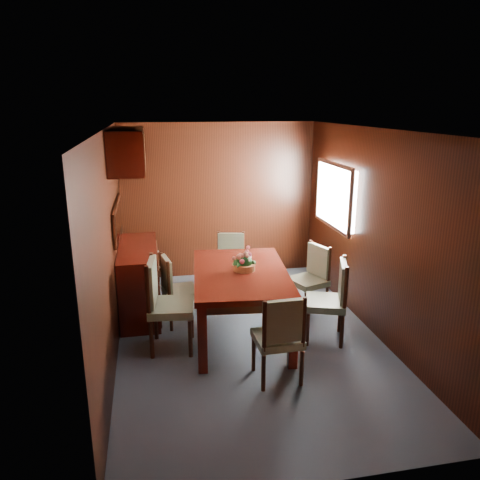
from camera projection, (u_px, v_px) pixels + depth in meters
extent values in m
plane|color=#39434E|center=(249.00, 338.00, 5.51)|extent=(4.50, 4.50, 0.00)
cube|color=black|center=(110.00, 248.00, 4.90)|extent=(0.02, 4.50, 2.40)
cube|color=black|center=(375.00, 234.00, 5.45)|extent=(0.02, 4.50, 2.40)
cube|color=black|center=(219.00, 201.00, 7.30)|extent=(3.00, 0.02, 2.40)
cube|color=black|center=(322.00, 335.00, 3.06)|extent=(3.00, 0.02, 2.40)
cube|color=black|center=(250.00, 130.00, 4.84)|extent=(3.00, 4.50, 0.02)
cube|color=white|center=(338.00, 195.00, 6.42)|extent=(0.14, 1.10, 0.80)
cube|color=#B2B2B7|center=(333.00, 195.00, 6.40)|extent=(0.04, 1.20, 0.90)
cube|color=black|center=(117.00, 219.00, 5.82)|extent=(0.03, 1.36, 0.41)
cube|color=silver|center=(119.00, 219.00, 5.83)|extent=(0.01, 1.30, 0.35)
cube|color=black|center=(127.00, 149.00, 5.62)|extent=(0.40, 1.40, 0.50)
cube|color=black|center=(140.00, 280.00, 6.10)|extent=(0.48, 1.40, 0.90)
cube|color=black|center=(202.00, 339.00, 4.72)|extent=(0.11, 0.11, 0.74)
cube|color=black|center=(293.00, 335.00, 4.81)|extent=(0.11, 0.11, 0.74)
cube|color=black|center=(200.00, 282.00, 6.23)|extent=(0.11, 0.11, 0.74)
cube|color=black|center=(269.00, 280.00, 6.31)|extent=(0.11, 0.11, 0.74)
cube|color=black|center=(241.00, 280.00, 5.43)|extent=(1.09, 1.67, 0.11)
cube|color=black|center=(241.00, 274.00, 5.41)|extent=(1.23, 1.81, 0.06)
cylinder|color=black|center=(156.00, 322.00, 5.45)|extent=(0.05, 0.05, 0.43)
cylinder|color=black|center=(152.00, 340.00, 5.03)|extent=(0.05, 0.05, 0.43)
cylinder|color=black|center=(192.00, 321.00, 5.47)|extent=(0.05, 0.05, 0.43)
cylinder|color=black|center=(190.00, 339.00, 5.05)|extent=(0.05, 0.05, 0.43)
cube|color=slate|center=(171.00, 307.00, 5.17)|extent=(0.54, 0.56, 0.09)
cylinder|color=black|center=(152.00, 277.00, 5.29)|extent=(0.05, 0.05, 0.57)
cylinder|color=black|center=(148.00, 292.00, 4.87)|extent=(0.05, 0.05, 0.57)
cube|color=slate|center=(152.00, 282.00, 5.07)|extent=(0.12, 0.46, 0.48)
cylinder|color=black|center=(164.00, 305.00, 5.98)|extent=(0.04, 0.04, 0.36)
cylinder|color=black|center=(171.00, 317.00, 5.65)|extent=(0.04, 0.04, 0.36)
cylinder|color=black|center=(191.00, 301.00, 6.10)|extent=(0.04, 0.04, 0.36)
cylinder|color=black|center=(199.00, 313.00, 5.77)|extent=(0.04, 0.04, 0.36)
cube|color=slate|center=(181.00, 292.00, 5.81)|extent=(0.47, 0.49, 0.07)
cylinder|color=black|center=(162.00, 271.00, 5.84)|extent=(0.04, 0.04, 0.48)
cylinder|color=black|center=(169.00, 281.00, 5.51)|extent=(0.04, 0.04, 0.48)
cube|color=slate|center=(167.00, 274.00, 5.68)|extent=(0.12, 0.39, 0.40)
cylinder|color=black|center=(342.00, 332.00, 5.24)|extent=(0.04, 0.04, 0.39)
cylinder|color=black|center=(340.00, 317.00, 5.62)|extent=(0.04, 0.04, 0.39)
cylinder|color=black|center=(308.00, 330.00, 5.30)|extent=(0.04, 0.04, 0.39)
cylinder|color=black|center=(308.00, 315.00, 5.68)|extent=(0.04, 0.04, 0.39)
cube|color=slate|center=(325.00, 303.00, 5.39)|extent=(0.57, 0.58, 0.08)
cylinder|color=black|center=(346.00, 289.00, 5.10)|extent=(0.04, 0.04, 0.52)
cylinder|color=black|center=(343.00, 277.00, 5.48)|extent=(0.04, 0.04, 0.52)
cube|color=slate|center=(343.00, 281.00, 5.28)|extent=(0.20, 0.42, 0.44)
cylinder|color=black|center=(327.00, 300.00, 6.12)|extent=(0.04, 0.04, 0.37)
cylinder|color=black|center=(308.00, 291.00, 6.43)|extent=(0.04, 0.04, 0.37)
cylinder|color=black|center=(305.00, 306.00, 5.94)|extent=(0.04, 0.04, 0.37)
cylinder|color=black|center=(288.00, 296.00, 6.25)|extent=(0.04, 0.04, 0.37)
cube|color=slate|center=(308.00, 281.00, 6.12)|extent=(0.54, 0.55, 0.07)
cylinder|color=black|center=(329.00, 266.00, 5.99)|extent=(0.04, 0.04, 0.49)
cylinder|color=black|center=(310.00, 258.00, 6.30)|extent=(0.04, 0.04, 0.49)
cube|color=slate|center=(318.00, 260.00, 6.13)|extent=(0.19, 0.39, 0.41)
cylinder|color=black|center=(263.00, 373.00, 4.45)|extent=(0.04, 0.04, 0.38)
cylinder|color=black|center=(302.00, 368.00, 4.54)|extent=(0.04, 0.04, 0.38)
cylinder|color=black|center=(253.00, 354.00, 4.80)|extent=(0.04, 0.04, 0.38)
cylinder|color=black|center=(289.00, 350.00, 4.88)|extent=(0.04, 0.04, 0.38)
cube|color=slate|center=(277.00, 339.00, 4.60)|extent=(0.46, 0.44, 0.08)
cylinder|color=black|center=(265.00, 326.00, 4.31)|extent=(0.04, 0.04, 0.50)
cylinder|color=black|center=(304.00, 322.00, 4.39)|extent=(0.04, 0.04, 0.50)
cube|color=slate|center=(284.00, 321.00, 4.36)|extent=(0.41, 0.07, 0.43)
cylinder|color=black|center=(243.00, 277.00, 6.97)|extent=(0.04, 0.04, 0.35)
cylinder|color=black|center=(219.00, 277.00, 6.97)|extent=(0.04, 0.04, 0.35)
cylinder|color=black|center=(243.00, 286.00, 6.64)|extent=(0.04, 0.04, 0.35)
cylinder|color=black|center=(218.00, 285.00, 6.64)|extent=(0.04, 0.04, 0.35)
cube|color=slate|center=(231.00, 266.00, 6.74)|extent=(0.49, 0.47, 0.07)
cylinder|color=black|center=(243.00, 247.00, 6.85)|extent=(0.04, 0.04, 0.47)
cylinder|color=black|center=(219.00, 247.00, 6.85)|extent=(0.04, 0.04, 0.47)
cube|color=slate|center=(231.00, 246.00, 6.83)|extent=(0.38, 0.13, 0.40)
cylinder|color=#A56132|center=(244.00, 267.00, 5.41)|extent=(0.25, 0.25, 0.08)
sphere|color=#1A501A|center=(244.00, 262.00, 5.39)|extent=(0.19, 0.19, 0.19)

